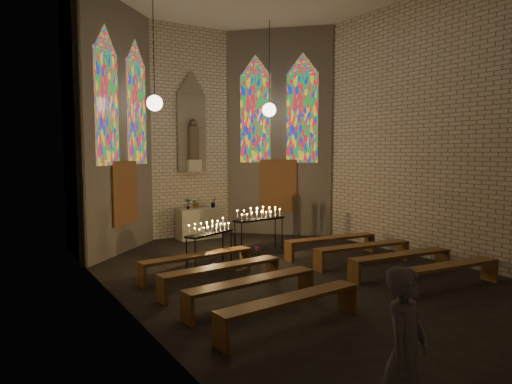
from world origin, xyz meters
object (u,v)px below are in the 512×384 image
Objects in this scene: altar at (198,223)px; votive_stand_right at (259,216)px; aisle_flower_pot at (257,255)px; visitor at (405,355)px; votive_stand_left at (210,230)px.

votive_stand_right is at bearing -76.09° from altar.
visitor is at bearing -110.74° from aisle_flower_pot.
visitor reaches higher than altar.
votive_stand_left is (-1.20, 0.32, 0.70)m from aisle_flower_pot.
aisle_flower_pot is 1.42m from votive_stand_left.
altar is at bearing 96.36° from votive_stand_right.
altar is at bearing 87.71° from aisle_flower_pot.
aisle_flower_pot is 0.26× the size of visitor.
visitor reaches higher than aisle_flower_pot.
aisle_flower_pot is 1.68m from votive_stand_right.
votive_stand_left is at bearing -110.57° from altar.
altar is 0.80× the size of visitor.
visitor is at bearing -124.67° from votive_stand_left.
votive_stand_left reaches higher than aisle_flower_pot.
votive_stand_right is (0.67, -2.70, 0.52)m from altar.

